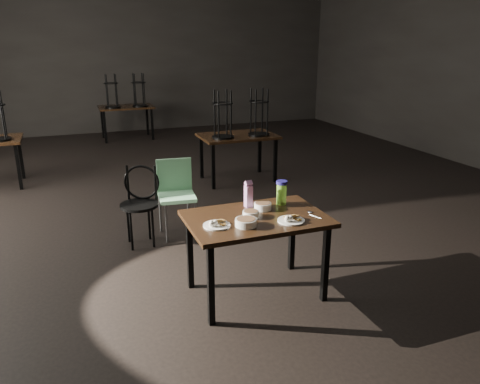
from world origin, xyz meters
name	(u,v)px	position (x,y,z in m)	size (l,w,h in m)	color
room	(206,29)	(-0.06, 0.01, 2.33)	(12.00, 12.04, 3.22)	black
main_table	(256,225)	(-0.38, -2.44, 0.67)	(1.20, 0.80, 0.75)	black
plate_left	(217,224)	(-0.77, -2.52, 0.77)	(0.22, 0.22, 0.07)	white
plate_right	(291,219)	(-0.15, -2.64, 0.77)	(0.23, 0.23, 0.07)	white
bowl_near	(251,214)	(-0.43, -2.43, 0.78)	(0.14, 0.14, 0.06)	white
bowl_far	(263,206)	(-0.26, -2.29, 0.78)	(0.16, 0.16, 0.06)	white
bowl_big	(246,222)	(-0.54, -2.60, 0.78)	(0.18, 0.18, 0.06)	white
juice_carton	(248,195)	(-0.35, -2.18, 0.87)	(0.07, 0.07, 0.25)	#821774
water_bottle	(282,192)	(-0.04, -2.22, 0.86)	(0.13, 0.13, 0.22)	#88D83F
spoon	(311,213)	(0.10, -2.53, 0.75)	(0.06, 0.19, 0.01)	silver
bentwood_chair	(140,199)	(-1.14, -0.93, 0.52)	(0.47, 0.46, 0.88)	black
school_chair	(176,190)	(-0.71, -0.80, 0.53)	(0.45, 0.45, 0.88)	#7CC18D
bg_table_right	(239,135)	(0.73, 0.95, 0.75)	(1.20, 0.80, 1.48)	black
bg_table_far	(126,106)	(-0.49, 4.96, 0.75)	(1.20, 0.80, 1.48)	black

